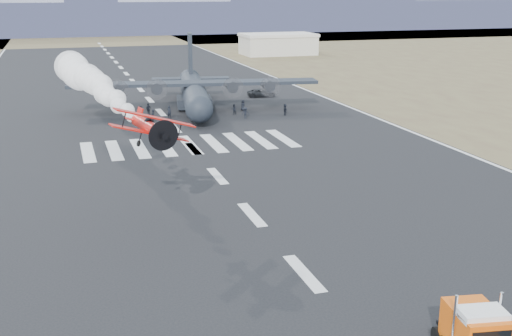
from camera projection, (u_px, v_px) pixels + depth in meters
name	position (u px, v px, depth m)	size (l,w,h in m)	color
scrub_far	(94.00, 38.00, 243.17)	(500.00, 80.00, 0.00)	brown
runway_markings	(175.00, 128.00, 86.88)	(60.00, 260.00, 0.01)	silver
ridge_seg_d	(89.00, 17.00, 268.99)	(150.00, 50.00, 13.00)	#868EAA
ridge_seg_e	(238.00, 13.00, 287.25)	(150.00, 50.00, 15.00)	#868EAA
ridge_seg_f	(369.00, 9.00, 305.52)	(150.00, 50.00, 17.00)	#868EAA
ridge_seg_g	(485.00, 12.00, 324.60)	(150.00, 50.00, 13.00)	#868EAA
hangar_right	(278.00, 44.00, 181.93)	(20.50, 12.50, 5.90)	beige
aerobatic_biplane	(150.00, 127.00, 49.69)	(6.45, 6.02, 3.46)	red
smoke_trail	(82.00, 75.00, 77.07)	(6.66, 38.18, 4.17)	white
transport_aircraft	(194.00, 91.00, 100.24)	(38.13, 31.26, 11.01)	black
support_vehicle	(262.00, 93.00, 111.81)	(2.26, 4.91, 1.36)	black
crew_a	(169.00, 112.00, 93.33)	(0.67, 0.55, 1.84)	black
crew_b	(140.00, 112.00, 92.91)	(0.92, 0.57, 1.90)	black
crew_c	(245.00, 113.00, 93.17)	(1.07, 0.50, 1.66)	black
crew_d	(148.00, 109.00, 95.39)	(1.07, 0.55, 1.82)	black
crew_e	(243.00, 105.00, 99.21)	(0.80, 0.49, 1.63)	black
crew_f	(285.00, 110.00, 95.59)	(1.57, 0.51, 1.69)	black
crew_g	(153.00, 116.00, 90.53)	(0.66, 0.55, 1.82)	black
crew_h	(234.00, 109.00, 96.21)	(0.76, 0.47, 1.55)	black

